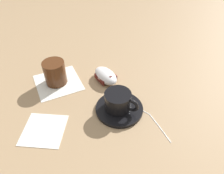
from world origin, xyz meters
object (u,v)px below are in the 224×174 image
at_px(coffee_cup, 118,101).
at_px(computer_mouse, 106,76).
at_px(drinking_glass, 55,73).
at_px(saucer, 119,109).

relative_size(coffee_cup, computer_mouse, 0.79).
height_order(coffee_cup, computer_mouse, coffee_cup).
xyz_separation_m(computer_mouse, drinking_glass, (-0.05, -0.16, 0.02)).
height_order(saucer, drinking_glass, drinking_glass).
bearing_deg(computer_mouse, drinking_glass, -105.46).
bearing_deg(drinking_glass, computer_mouse, 74.54).
bearing_deg(coffee_cup, computer_mouse, 176.70).
bearing_deg(computer_mouse, coffee_cup, -3.30).
bearing_deg(coffee_cup, drinking_glass, -140.90).
xyz_separation_m(coffee_cup, computer_mouse, (-0.15, 0.01, -0.02)).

